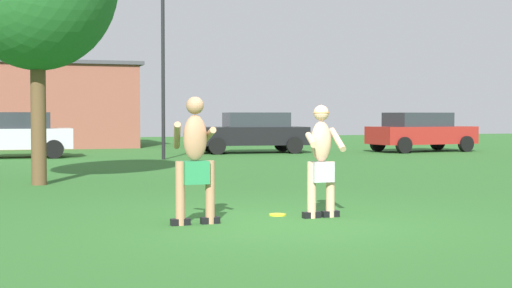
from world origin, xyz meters
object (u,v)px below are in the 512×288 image
car_black_mid_lot (252,132)px  car_silver_far_end (9,134)px  player_in_green (195,157)px  car_red_near_post (421,131)px  lamp_post (163,51)px  frisbee (278,215)px  player_with_cap (321,156)px

car_black_mid_lot → car_silver_far_end: bearing=-176.5°
player_in_green → car_red_near_post: (13.36, 16.56, -0.10)m
car_red_near_post → car_silver_far_end: bearing=177.7°
car_black_mid_lot → lamp_post: (-4.14, -3.15, 2.78)m
player_in_green → car_black_mid_lot: size_ratio=0.39×
player_in_green → car_black_mid_lot: bearing=69.6°
frisbee → car_black_mid_lot: car_black_mid_lot is taller
car_red_near_post → car_silver_far_end: size_ratio=1.04×
car_silver_far_end → frisbee: bearing=-77.1°
player_with_cap → car_silver_far_end: (-4.35, 17.11, -0.07)m
car_red_near_post → lamp_post: (-10.92, -1.98, 2.78)m
player_with_cap → car_black_mid_lot: 18.27m
frisbee → car_silver_far_end: bearing=102.9°
player_with_cap → car_silver_far_end: player_with_cap is taller
car_black_mid_lot → car_silver_far_end: size_ratio=1.03×
player_in_green → car_red_near_post: bearing=51.1°
player_in_green → frisbee: 1.71m
car_silver_far_end → car_black_mid_lot: bearing=3.5°
car_black_mid_lot → lamp_post: size_ratio=0.75×
player_with_cap → lamp_post: bearing=87.9°
player_with_cap → player_in_green: (-1.90, -0.08, 0.03)m
car_silver_far_end → lamp_post: 6.20m
frisbee → car_silver_far_end: car_silver_far_end is taller
player_in_green → frisbee: bearing=19.4°
player_with_cap → frisbee: bearing=142.6°
car_red_near_post → car_black_mid_lot: bearing=170.1°
car_red_near_post → car_silver_far_end: 15.83m
car_red_near_post → car_silver_far_end: (-15.81, 0.63, 0.00)m
player_in_green → car_silver_far_end: 17.37m
player_in_green → car_red_near_post: player_in_green is taller
player_in_green → car_black_mid_lot: player_in_green is taller
player_in_green → car_red_near_post: 21.28m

